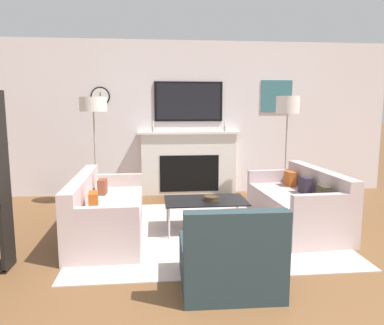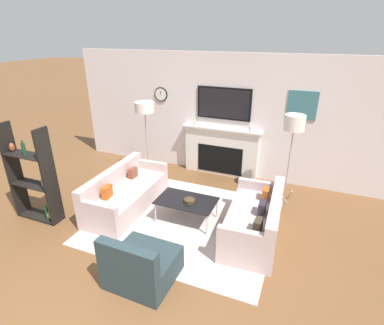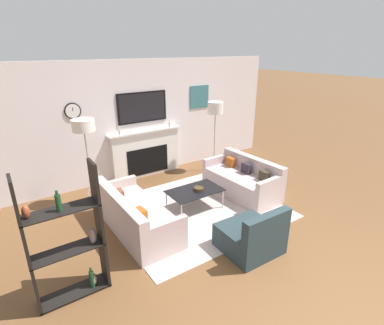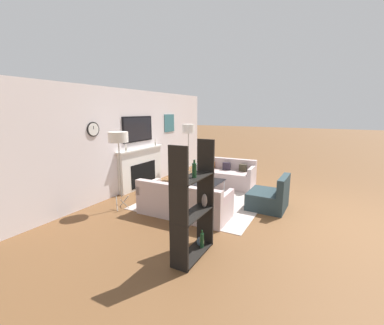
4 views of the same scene
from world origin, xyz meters
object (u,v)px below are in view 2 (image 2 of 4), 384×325
Objects in this scene: armchair at (141,266)px; decorative_bowl at (189,200)px; coffee_table at (186,201)px; shelf_unit at (33,179)px; couch_left at (125,194)px; couch_right at (255,222)px; floor_lamp_left at (145,108)px; floor_lamp_right at (294,124)px.

armchair is 4.26× the size of decorative_bowl.
decorative_bowl is (0.07, -0.03, 0.06)m from coffee_table.
decorative_bowl is 0.12× the size of shelf_unit.
coffee_table is (1.24, 0.03, 0.11)m from couch_left.
armchair is 2.59m from shelf_unit.
shelf_unit reaches higher than decorative_bowl.
decorative_bowl reaches higher than coffee_table.
shelf_unit is (-1.22, -0.88, 0.51)m from couch_left.
couch_right is 1.63× the size of coffee_table.
couch_left is at bearing -179.92° from couch_right.
shelf_unit is at bearing -166.40° from couch_right.
floor_lamp_left is 2.58m from shelf_unit.
floor_lamp_right is (0.32, 1.39, 1.27)m from couch_right.
shelf_unit reaches higher than coffee_table.
shelf_unit is (-3.98, -2.28, -0.79)m from floor_lamp_right.
coffee_table is at bearing 1.32° from couch_left.
floor_lamp_left is at bearing 180.00° from floor_lamp_right.
coffee_table is (-0.00, 1.52, 0.13)m from armchair.
couch_right is (2.45, 0.00, 0.02)m from couch_left.
armchair is at bearing -14.01° from shelf_unit.
couch_right reaches higher than couch_left.
couch_right is 0.98× the size of floor_lamp_left.
couch_left is at bearing -153.19° from floor_lamp_right.
floor_lamp_left reaches higher than coffee_table.
couch_right is at bearing 0.08° from couch_left.
couch_left reaches higher than decorative_bowl.
couch_left is at bearing -77.42° from floor_lamp_left.
floor_lamp_right is (3.07, 0.00, -0.01)m from floor_lamp_left.
armchair is at bearing -89.96° from coffee_table.
floor_lamp_right is (1.45, 1.40, 1.13)m from decorative_bowl.
floor_lamp_right is 1.01× the size of shelf_unit.
couch_right is at bearing 51.16° from armchair.
decorative_bowl is (-1.14, -0.01, 0.14)m from couch_right.
couch_right is 1.91m from floor_lamp_right.
floor_lamp_left is (-1.55, 2.89, 1.32)m from armchair.
floor_lamp_left reaches higher than decorative_bowl.
couch_right reaches higher than coffee_table.
decorative_bowl is 2.42m from floor_lamp_left.
coffee_table is at bearing 155.43° from decorative_bowl.
shelf_unit is (-2.52, -0.88, 0.34)m from decorative_bowl.
floor_lamp_right reaches higher than couch_left.
couch_left is 1.32m from decorative_bowl.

